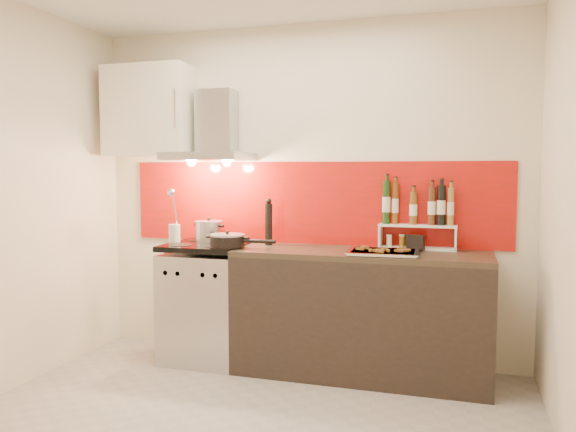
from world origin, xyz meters
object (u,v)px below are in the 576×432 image
(saute_pan, at_px, (228,240))
(baking_tray, at_px, (383,252))
(range_stove, at_px, (208,303))
(stock_pot, at_px, (209,231))
(pepper_mill, at_px, (269,222))
(counter, at_px, (361,313))

(saute_pan, height_order, baking_tray, saute_pan)
(range_stove, distance_m, stock_pot, 0.57)
(range_stove, xyz_separation_m, pepper_mill, (0.46, 0.12, 0.63))
(range_stove, height_order, pepper_mill, pepper_mill)
(counter, relative_size, saute_pan, 3.58)
(baking_tray, bearing_deg, stock_pot, 170.31)
(stock_pot, height_order, saute_pan, stock_pot)
(baking_tray, bearing_deg, saute_pan, -178.61)
(counter, distance_m, baking_tray, 0.51)
(counter, bearing_deg, saute_pan, -172.53)
(pepper_mill, bearing_deg, saute_pan, -133.55)
(saute_pan, xyz_separation_m, pepper_mill, (0.23, 0.24, 0.12))
(range_stove, height_order, baking_tray, baking_tray)
(range_stove, relative_size, counter, 0.51)
(pepper_mill, bearing_deg, range_stove, -165.23)
(saute_pan, relative_size, pepper_mill, 1.40)
(range_stove, height_order, stock_pot, stock_pot)
(counter, height_order, stock_pot, stock_pot)
(stock_pot, bearing_deg, range_stove, -71.58)
(saute_pan, bearing_deg, range_stove, 152.19)
(counter, height_order, saute_pan, saute_pan)
(range_stove, relative_size, pepper_mill, 2.52)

